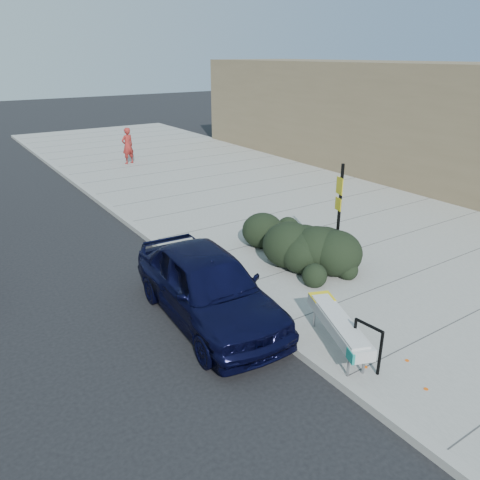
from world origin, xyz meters
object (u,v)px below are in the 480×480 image
object	(u,v)px
bench	(338,324)
sedan_navy	(208,286)
sign_post	(339,208)
pedestrian	(128,146)
bike_rack	(367,341)

from	to	relation	value
bench	sedan_navy	xyz separation A→B (m)	(-1.40, 2.57, 0.13)
bench	sign_post	size ratio (longest dim) A/B	0.81
sign_post	pedestrian	distance (m)	15.03
bench	sedan_navy	distance (m)	2.93
sign_post	pedestrian	size ratio (longest dim) A/B	1.49
sedan_navy	bench	bearing A→B (deg)	-57.83
bike_rack	pedestrian	xyz separation A→B (m)	(2.82, 18.72, 0.38)
bench	sign_post	xyz separation A→B (m)	(2.89, 2.97, 1.02)
sedan_navy	pedestrian	bearing A→B (deg)	78.32
sign_post	sedan_navy	bearing A→B (deg)	-157.76
bike_rack	sedan_navy	size ratio (longest dim) A/B	0.19
sign_post	pedestrian	world-z (taller)	sign_post
sedan_navy	bike_rack	bearing A→B (deg)	-63.35
sign_post	sedan_navy	world-z (taller)	sign_post
sign_post	sedan_navy	size ratio (longest dim) A/B	0.58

